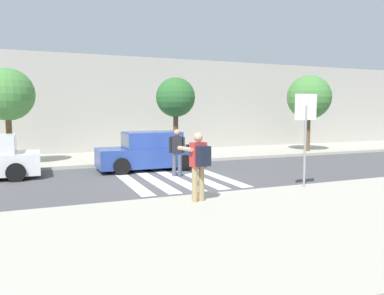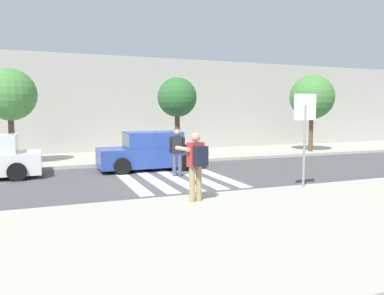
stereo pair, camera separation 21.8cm
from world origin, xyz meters
name	(u,v)px [view 1 (the left image)]	position (x,y,z in m)	size (l,w,h in m)	color
ground_plane	(174,178)	(0.00, 0.00, 0.00)	(120.00, 120.00, 0.00)	#4C4C4F
sidewalk_near	(277,225)	(0.00, -6.20, 0.07)	(60.00, 6.00, 0.14)	#B2AD9E
sidewalk_far	(134,157)	(0.00, 6.00, 0.07)	(60.00, 4.80, 0.14)	#B2AD9E
building_facade_far	(116,106)	(0.00, 10.40, 2.71)	(56.00, 4.00, 5.41)	#ADA89E
crosswalk_stripe_0	(129,180)	(-1.60, 0.20, 0.00)	(0.44, 5.20, 0.01)	silver
crosswalk_stripe_1	(151,179)	(-0.80, 0.20, 0.00)	(0.44, 5.20, 0.01)	silver
crosswalk_stripe_2	(172,177)	(0.00, 0.20, 0.00)	(0.44, 5.20, 0.01)	silver
crosswalk_stripe_3	(193,176)	(0.80, 0.20, 0.00)	(0.44, 5.20, 0.01)	silver
crosswalk_stripe_4	(212,174)	(1.60, 0.20, 0.00)	(0.44, 5.20, 0.01)	silver
stop_sign	(305,119)	(2.83, -3.52, 2.14)	(0.76, 0.08, 2.75)	gray
photographer_with_backpack	(199,161)	(-0.77, -3.99, 1.17)	(0.68, 0.91, 1.72)	tan
pedestrian_crossing	(177,150)	(0.24, 0.37, 0.97)	(0.55, 0.36, 1.72)	#474C60
parked_car_blue	(149,152)	(-0.26, 2.30, 0.73)	(4.10, 1.92, 1.55)	#284293
street_tree_west	(7,95)	(-5.55, 4.80, 3.05)	(2.16, 2.16, 4.01)	brown
street_tree_center	(176,98)	(1.60, 4.26, 3.00)	(1.85, 1.85, 3.82)	brown
street_tree_east	(309,98)	(9.61, 4.55, 3.13)	(2.44, 2.44, 4.23)	brown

